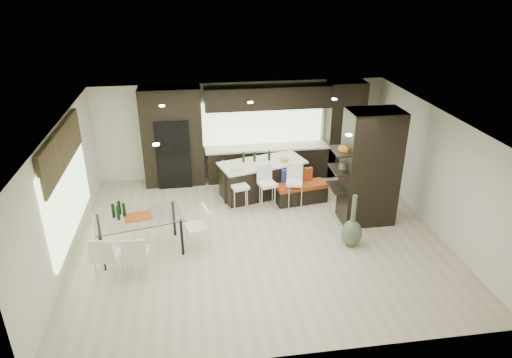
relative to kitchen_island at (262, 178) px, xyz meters
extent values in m
plane|color=beige|center=(-0.39, -2.10, -0.46)|extent=(8.00, 8.00, 0.00)
cube|color=silver|center=(-0.39, 1.40, 0.89)|extent=(8.00, 0.02, 2.70)
cube|color=silver|center=(-4.39, -2.10, 0.89)|extent=(0.02, 7.00, 2.70)
cube|color=silver|center=(3.61, -2.10, 0.89)|extent=(0.02, 7.00, 2.70)
cube|color=white|center=(-0.39, -2.10, 2.24)|extent=(8.00, 7.00, 0.02)
cube|color=#B2D199|center=(-4.35, -1.90, 0.89)|extent=(0.04, 3.20, 1.90)
cube|color=#B2D199|center=(0.21, 1.36, 1.09)|extent=(3.40, 0.04, 1.20)
cube|color=brown|center=(-4.32, -1.90, 1.79)|extent=(0.08, 3.00, 0.80)
cube|color=white|center=(-0.39, -1.85, 2.22)|extent=(4.00, 3.00, 0.02)
cube|color=black|center=(0.11, 1.07, 0.89)|extent=(6.80, 0.68, 2.70)
cube|color=black|center=(-2.29, 1.02, 0.49)|extent=(0.90, 0.68, 1.90)
cube|color=black|center=(2.21, -1.70, 0.89)|extent=(1.20, 0.80, 2.70)
cube|color=black|center=(0.00, 0.00, 0.00)|extent=(2.38, 1.51, 0.92)
cube|color=white|center=(-0.68, -0.77, -0.03)|extent=(0.47, 0.47, 0.87)
cube|color=white|center=(0.00, -0.77, -0.01)|extent=(0.49, 0.49, 0.90)
cube|color=white|center=(0.68, -0.77, -0.01)|extent=(0.48, 0.48, 0.89)
cube|color=black|center=(0.91, -0.56, -0.21)|extent=(1.36, 0.69, 0.50)
cube|color=white|center=(-2.96, -2.32, -0.04)|extent=(1.91, 1.33, 0.84)
cube|color=white|center=(-2.96, -3.12, -0.04)|extent=(0.47, 0.47, 0.84)
cube|color=white|center=(-3.50, -3.13, -0.02)|extent=(0.56, 0.56, 0.88)
cube|color=white|center=(-1.78, -2.32, -0.04)|extent=(0.56, 0.56, 0.85)
camera|label=1|loc=(-1.74, -10.75, 5.01)|focal=32.00mm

